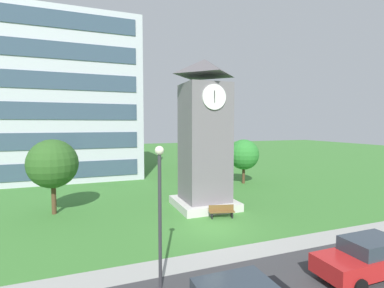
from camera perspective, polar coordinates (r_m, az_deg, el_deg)
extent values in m
plane|color=#3D7A33|center=(19.07, 4.02, -16.30)|extent=(160.00, 160.00, 0.00)
cube|color=#9E9E99|center=(15.95, 10.13, -20.53)|extent=(120.00, 1.60, 0.01)
cube|color=#B7BCC6|center=(40.95, -26.19, 7.76)|extent=(20.82, 13.84, 19.20)
cube|color=#384C60|center=(34.27, -26.89, -4.86)|extent=(19.15, 0.10, 1.80)
cube|color=#384C60|center=(33.96, -27.06, 0.49)|extent=(19.15, 0.10, 1.80)
cube|color=#384C60|center=(33.94, -27.23, 5.89)|extent=(19.15, 0.10, 1.80)
cube|color=#384C60|center=(34.22, -27.40, 11.25)|extent=(19.15, 0.10, 1.80)
cube|color=#384C60|center=(34.79, -27.58, 16.48)|extent=(19.15, 0.10, 1.80)
cube|color=#384C60|center=(35.65, -27.75, 21.49)|extent=(19.15, 0.10, 1.80)
cube|color=slate|center=(22.56, 2.51, -0.44)|extent=(3.37, 3.37, 9.74)
cube|color=beige|center=(23.36, 2.47, -11.69)|extent=(4.55, 4.55, 0.60)
pyramid|color=#555155|center=(22.92, 2.55, 15.00)|extent=(3.71, 3.71, 1.25)
cylinder|color=white|center=(20.99, 4.44, 9.34)|extent=(1.85, 0.12, 1.85)
cylinder|color=white|center=(23.32, 6.53, 8.79)|extent=(0.12, 1.85, 1.85)
cube|color=black|center=(20.95, 4.52, 9.81)|extent=(0.08, 0.08, 0.56)
cube|color=black|center=(20.92, 4.53, 9.36)|extent=(0.03, 0.06, 0.83)
cube|color=brown|center=(20.79, 5.96, -13.27)|extent=(1.86, 0.90, 0.06)
cube|color=brown|center=(20.93, 5.82, -12.49)|extent=(1.76, 0.48, 0.40)
cube|color=black|center=(20.72, 3.95, -13.97)|extent=(0.18, 0.44, 0.45)
cube|color=black|center=(21.02, 7.92, -13.73)|extent=(0.18, 0.44, 0.45)
cylinder|color=#333338|center=(11.81, -6.40, -15.35)|extent=(0.14, 0.14, 5.40)
sphere|color=#F2EFCC|center=(11.19, -6.52, -1.29)|extent=(0.36, 0.36, 0.36)
cylinder|color=#513823|center=(23.66, -25.81, -9.53)|extent=(0.33, 0.33, 2.48)
sphere|color=#2D5A22|center=(23.23, -26.00, -3.53)|extent=(3.57, 3.57, 3.57)
cylinder|color=#513823|center=(32.63, 10.22, -5.92)|extent=(0.32, 0.32, 2.06)
sphere|color=#2D8130|center=(32.33, 10.27, -2.06)|extent=(3.36, 3.36, 3.36)
cube|color=red|center=(15.33, 31.49, -19.23)|extent=(4.76, 1.78, 0.76)
cube|color=#2D3842|center=(15.26, 32.16, -16.62)|extent=(2.38, 1.56, 0.60)
cylinder|color=black|center=(13.94, 30.43, -23.33)|extent=(0.66, 0.22, 0.66)
cylinder|color=black|center=(14.97, 24.88, -21.18)|extent=(0.66, 0.22, 0.66)
cylinder|color=black|center=(17.05, 32.23, -18.24)|extent=(0.66, 0.22, 0.66)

